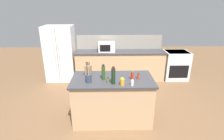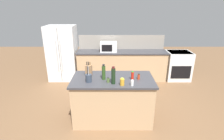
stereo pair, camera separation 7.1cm
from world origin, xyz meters
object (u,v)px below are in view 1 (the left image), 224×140
object	(u,v)px
wine_bottle	(113,76)
utensil_crock	(88,78)
refrigerator	(60,53)
hot_sauce_bottle	(132,76)
spice_jar_oregano	(108,80)
range_oven	(175,65)
salt_shaker	(132,83)
honey_jar	(122,82)
microwave	(107,47)
olive_oil_bottle	(103,73)
spice_jar_paprika	(138,76)
knife_block	(88,70)

from	to	relation	value
wine_bottle	utensil_crock	bearing A→B (deg)	169.76
refrigerator	hot_sauce_bottle	size ratio (longest dim) A/B	9.62
utensil_crock	spice_jar_oregano	distance (m)	0.37
range_oven	salt_shaker	world-z (taller)	salt_shaker
utensil_crock	hot_sauce_bottle	xyz separation A→B (m)	(0.84, 0.09, 0.00)
salt_shaker	honey_jar	bearing A→B (deg)	174.57
range_oven	microwave	xyz separation A→B (m)	(-2.27, 0.00, 0.62)
honey_jar	olive_oil_bottle	distance (m)	0.45
microwave	utensil_crock	world-z (taller)	utensil_crock
range_oven	honey_jar	size ratio (longest dim) A/B	6.58
spice_jar_paprika	refrigerator	bearing A→B (deg)	132.79
range_oven	olive_oil_bottle	world-z (taller)	olive_oil_bottle
olive_oil_bottle	spice_jar_oregano	bearing A→B (deg)	-56.93
knife_block	honey_jar	bearing A→B (deg)	-30.19
olive_oil_bottle	knife_block	bearing A→B (deg)	144.90
hot_sauce_bottle	knife_block	bearing A→B (deg)	164.19
spice_jar_oregano	honey_jar	world-z (taller)	honey_jar
wine_bottle	salt_shaker	xyz separation A→B (m)	(0.34, -0.09, -0.10)
spice_jar_paprika	olive_oil_bottle	distance (m)	0.69
honey_jar	olive_oil_bottle	bearing A→B (deg)	142.46
range_oven	spice_jar_oregano	bearing A→B (deg)	-133.13
utensil_crock	refrigerator	bearing A→B (deg)	115.48
microwave	hot_sauce_bottle	distance (m)	2.33
honey_jar	utensil_crock	bearing A→B (deg)	166.35
hot_sauce_bottle	wine_bottle	size ratio (longest dim) A/B	0.54
spice_jar_paprika	microwave	bearing A→B (deg)	105.85
spice_jar_oregano	salt_shaker	bearing A→B (deg)	-18.52
wine_bottle	microwave	bearing A→B (deg)	93.14
honey_jar	range_oven	bearing A→B (deg)	51.85
utensil_crock	olive_oil_bottle	world-z (taller)	utensil_crock
knife_block	utensil_crock	world-z (taller)	utensil_crock
spice_jar_oregano	salt_shaker	xyz separation A→B (m)	(0.44, -0.15, 0.01)
range_oven	utensil_crock	bearing A→B (deg)	-137.81
spice_jar_oregano	microwave	bearing A→B (deg)	90.87
range_oven	honey_jar	xyz separation A→B (m)	(-1.97, -2.51, 0.54)
knife_block	wine_bottle	bearing A→B (deg)	-33.70
knife_block	salt_shaker	distance (m)	0.99
utensil_crock	spice_jar_oregano	xyz separation A→B (m)	(0.37, -0.02, -0.04)
knife_block	spice_jar_paprika	world-z (taller)	knife_block
hot_sauce_bottle	spice_jar_oregano	distance (m)	0.49
hot_sauce_bottle	olive_oil_bottle	bearing A→B (deg)	177.54
spice_jar_paprika	spice_jar_oregano	xyz separation A→B (m)	(-0.60, -0.14, -0.01)
refrigerator	honey_jar	bearing A→B (deg)	-55.25
honey_jar	olive_oil_bottle	xyz separation A→B (m)	(-0.35, 0.27, 0.08)
hot_sauce_bottle	olive_oil_bottle	size ratio (longest dim) A/B	0.58
salt_shaker	refrigerator	bearing A→B (deg)	127.20
spice_jar_paprika	spice_jar_oregano	world-z (taller)	spice_jar_paprika
hot_sauce_bottle	microwave	bearing A→B (deg)	102.61
refrigerator	spice_jar_oregano	distance (m)	2.87
refrigerator	olive_oil_bottle	bearing A→B (deg)	-58.08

